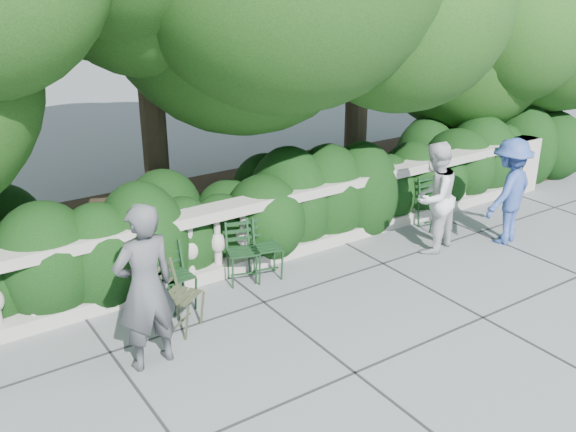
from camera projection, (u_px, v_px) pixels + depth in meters
ground at (334, 318)px, 7.74m from camera, size 90.00×90.00×0.00m
balustrade at (256, 233)px, 8.95m from camera, size 12.00×0.44×1.00m
shrub_hedge at (217, 236)px, 10.05m from camera, size 15.00×2.60×1.70m
chair_a at (183, 313)px, 7.84m from camera, size 0.46×0.50×0.84m
chair_b at (246, 287)px, 8.49m from camera, size 0.57×0.59×0.84m
chair_c at (161, 319)px, 7.71m from camera, size 0.48×0.51×0.84m
chair_d at (439, 231)px, 10.24m from camera, size 0.49×0.53×0.84m
chair_e at (269, 282)px, 8.62m from camera, size 0.54×0.57×0.84m
chair_weathered at (194, 332)px, 7.45m from camera, size 0.63×0.65×0.84m
person_woman_grey at (145, 287)px, 6.54m from camera, size 0.71×0.50×1.83m
person_casual_man at (434, 198)px, 9.28m from camera, size 0.95×0.84×1.65m
person_older_blue at (509, 191)px, 9.58m from camera, size 1.15×0.81×1.62m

